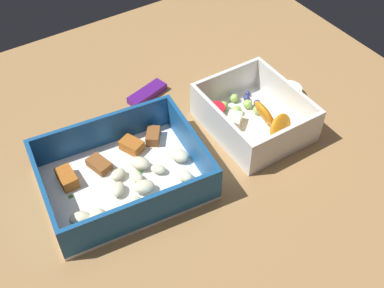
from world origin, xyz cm
name	(u,v)px	position (x,y,z in cm)	size (l,w,h in cm)	color
table_surface	(202,151)	(0.00, 0.00, 1.00)	(80.00, 80.00, 2.00)	#9E7547
pasta_container	(124,175)	(-12.93, 0.03, 3.75)	(23.34, 19.02, 5.86)	white
fruit_bowl	(253,117)	(8.76, -0.71, 4.11)	(13.37, 15.83, 5.92)	white
candy_bar	(147,94)	(-1.32, 14.51, 2.60)	(7.00, 2.40, 1.20)	#51197A
paper_cup_liner	(289,92)	(18.57, 1.95, 2.83)	(3.98, 3.98, 1.65)	white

